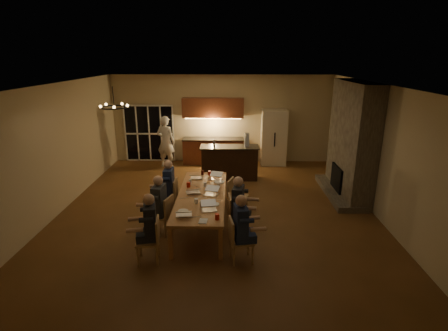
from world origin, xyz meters
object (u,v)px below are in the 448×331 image
person_left_near (151,227)px  can_silver (201,204)px  redcup_far (210,173)px  plate_near (214,204)px  dining_table (202,209)px  can_cola (202,173)px  chair_left_near (148,241)px  laptop_d (211,190)px  chair_right_far (238,196)px  bar_island (229,163)px  laptop_a (184,210)px  laptop_f (215,175)px  redcup_mid (189,185)px  plate_left (183,211)px  can_right (218,187)px  person_right_near (241,229)px  person_right_mid (238,206)px  bar_blender (247,140)px  chair_left_mid (161,215)px  laptop_c (193,188)px  chair_right_near (241,240)px  laptop_b (209,205)px  person_left_far (169,186)px  chair_left_far (168,196)px  laptop_e (196,174)px  mug_mid (205,185)px  standing_person (166,142)px  refrigerator (274,137)px  plate_far (219,182)px  person_left_mid (159,205)px  chair_right_mid (239,214)px  mug_front (196,201)px  bar_bottle (214,143)px  mug_back (190,181)px  chandelier (114,107)px

person_left_near → can_silver: 1.25m
redcup_far → plate_near: (0.21, -1.94, -0.05)m
dining_table → person_left_near: bearing=-118.8°
plate_near → can_cola: bearing=101.6°
chair_left_near → laptop_d: (1.13, 1.59, 0.42)m
chair_right_far → laptop_d: 1.00m
bar_island → laptop_a: size_ratio=5.85×
laptop_f → redcup_mid: laptop_f is taller
bar_island → plate_left: bar_island is taller
can_right → plate_left: bearing=-117.8°
bar_island → person_right_near: (0.25, -4.79, 0.15)m
person_right_mid → bar_blender: 3.87m
chair_left_mid → laptop_c: 0.97m
chair_left_near → chair_right_near: (1.80, 0.06, 0.00)m
chair_left_mid → laptop_b: size_ratio=2.78×
person_left_far → laptop_b: size_ratio=4.31×
laptop_a → person_right_near: bearing=151.5°
chair_left_far → plate_left: 1.69m
laptop_e → mug_mid: bearing=114.7°
chair_left_far → standing_person: standing_person is taller
refrigerator → chair_left_mid: bearing=-120.0°
refrigerator → redcup_mid: refrigerator is taller
redcup_mid → plate_far: size_ratio=0.46×
person_right_mid → chair_right_far: bearing=8.3°
chair_left_near → laptop_d: bearing=137.6°
bar_blender → can_silver: bearing=-118.4°
chair_left_mid → laptop_a: 0.97m
dining_table → person_left_mid: person_left_mid is taller
laptop_f → plate_left: (-0.58, -1.97, -0.10)m
bar_island → plate_near: bearing=-95.9°
standing_person → chair_left_near: bearing=115.0°
chair_right_mid → redcup_mid: bearing=47.8°
dining_table → person_right_mid: 1.05m
refrigerator → bar_blender: refrigerator is taller
dining_table → laptop_f: laptop_f is taller
laptop_c → can_cola: (0.12, 1.30, -0.05)m
laptop_a → laptop_c: bearing=-99.8°
mug_front → plate_left: 0.49m
plate_left → can_right: bearing=62.2°
laptop_c → can_right: size_ratio=2.67×
bar_island → bar_bottle: size_ratio=7.80×
person_right_mid → laptop_d: (-0.62, 0.51, 0.17)m
laptop_b → can_cola: 2.30m
bar_bottle → chair_left_near: bearing=-102.5°
chair_right_near → person_right_mid: 1.05m
laptop_a → laptop_e: 2.22m
can_cola → mug_back: bearing=-111.0°
chandelier → laptop_a: 2.81m
person_left_near → laptop_c: 1.77m
person_right_near → chair_right_near: bearing=-76.1°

